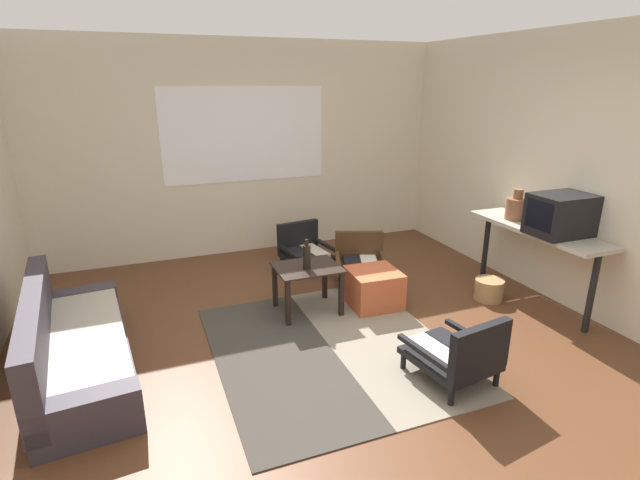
{
  "coord_description": "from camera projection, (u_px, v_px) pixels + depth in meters",
  "views": [
    {
      "loc": [
        -1.37,
        -3.13,
        2.19
      ],
      "look_at": [
        0.19,
        0.87,
        0.77
      ],
      "focal_mm": 27.04,
      "sensor_mm": 36.0,
      "label": 1
    }
  ],
  "objects": [
    {
      "name": "couch",
      "position": [
        73.0,
        348.0,
        3.75
      ],
      "size": [
        0.86,
        2.02,
        0.69
      ],
      "color": "#38333D",
      "rests_on": "ground"
    },
    {
      "name": "crt_television",
      "position": [
        561.0,
        215.0,
        4.52
      ],
      "size": [
        0.55,
        0.41,
        0.39
      ],
      "color": "black",
      "rests_on": "console_shelf"
    },
    {
      "name": "ground_plane",
      "position": [
        337.0,
        364.0,
        3.93
      ],
      "size": [
        7.8,
        7.8,
        0.0
      ],
      "primitive_type": "plane",
      "color": "#56331E"
    },
    {
      "name": "coffee_table",
      "position": [
        307.0,
        276.0,
        4.71
      ],
      "size": [
        0.62,
        0.51,
        0.48
      ],
      "color": "black",
      "rests_on": "ground"
    },
    {
      "name": "armchair_corner",
      "position": [
        360.0,
        260.0,
        5.55
      ],
      "size": [
        0.75,
        0.77,
        0.51
      ],
      "color": "#472D19",
      "rests_on": "ground"
    },
    {
      "name": "side_wall_right",
      "position": [
        577.0,
        172.0,
        4.69
      ],
      "size": [
        0.12,
        6.6,
        2.7
      ],
      "primitive_type": "cube",
      "color": "beige",
      "rests_on": "ground"
    },
    {
      "name": "wicker_basket",
      "position": [
        489.0,
        289.0,
        5.06
      ],
      "size": [
        0.3,
        0.3,
        0.22
      ],
      "primitive_type": "cylinder",
      "color": "#9E7A4C",
      "rests_on": "ground"
    },
    {
      "name": "armchair_striped_foreground",
      "position": [
        458.0,
        354.0,
        3.6
      ],
      "size": [
        0.63,
        0.69,
        0.57
      ],
      "color": "black",
      "rests_on": "ground"
    },
    {
      "name": "area_rug",
      "position": [
        331.0,
        348.0,
        4.15
      ],
      "size": [
        1.94,
        2.26,
        0.01
      ],
      "color": "#38332D",
      "rests_on": "ground"
    },
    {
      "name": "ottoman_orange",
      "position": [
        373.0,
        288.0,
        4.89
      ],
      "size": [
        0.51,
        0.51,
        0.38
      ],
      "primitive_type": "cube",
      "rotation": [
        0.0,
        0.0,
        -0.05
      ],
      "color": "#BC5633",
      "rests_on": "ground"
    },
    {
      "name": "clay_vase",
      "position": [
        517.0,
        208.0,
        5.05
      ],
      "size": [
        0.22,
        0.22,
        0.32
      ],
      "color": "brown",
      "rests_on": "console_shelf"
    },
    {
      "name": "console_shelf",
      "position": [
        537.0,
        235.0,
        4.83
      ],
      "size": [
        0.45,
        1.54,
        0.8
      ],
      "color": "#B2AD9E",
      "rests_on": "ground"
    },
    {
      "name": "armchair_by_window",
      "position": [
        304.0,
        248.0,
        5.93
      ],
      "size": [
        0.62,
        0.62,
        0.53
      ],
      "color": "black",
      "rests_on": "ground"
    },
    {
      "name": "far_wall_with_window",
      "position": [
        245.0,
        149.0,
        6.21
      ],
      "size": [
        5.6,
        0.13,
        2.7
      ],
      "color": "beige",
      "rests_on": "ground"
    },
    {
      "name": "glass_bottle",
      "position": [
        307.0,
        256.0,
        4.59
      ],
      "size": [
        0.07,
        0.07,
        0.29
      ],
      "color": "black",
      "rests_on": "coffee_table"
    }
  ]
}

